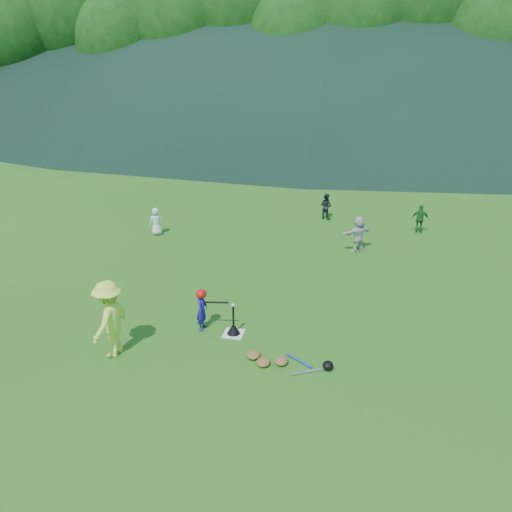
{
  "coord_description": "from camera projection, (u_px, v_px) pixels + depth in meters",
  "views": [
    {
      "loc": [
        2.47,
        -9.44,
        5.92
      ],
      "look_at": [
        0.0,
        2.5,
        0.9
      ],
      "focal_mm": 35.0,
      "sensor_mm": 36.0,
      "label": 1
    }
  ],
  "objects": [
    {
      "name": "fielder_a",
      "position": [
        156.0,
        221.0,
        17.18
      ],
      "size": [
        0.56,
        0.48,
        0.96
      ],
      "primitive_type": "imported",
      "rotation": [
        0.0,
        0.0,
        3.61
      ],
      "color": "silver",
      "rests_on": "ground"
    },
    {
      "name": "fielder_d",
      "position": [
        358.0,
        234.0,
        15.72
      ],
      "size": [
        1.07,
        0.93,
        1.16
      ],
      "primitive_type": "imported",
      "rotation": [
        0.0,
        0.0,
        3.79
      ],
      "color": "silver",
      "rests_on": "ground"
    },
    {
      "name": "batting_tee",
      "position": [
        234.0,
        329.0,
        11.21
      ],
      "size": [
        0.3,
        0.3,
        0.68
      ],
      "color": "black",
      "rests_on": "home_plate"
    },
    {
      "name": "adult_coach",
      "position": [
        110.0,
        319.0,
        10.22
      ],
      "size": [
        0.73,
        1.14,
        1.67
      ],
      "primitive_type": "imported",
      "rotation": [
        0.0,
        0.0,
        -1.68
      ],
      "color": "#D0F848",
      "rests_on": "ground"
    },
    {
      "name": "batter_gear",
      "position": [
        202.0,
        295.0,
        11.15
      ],
      "size": [
        0.73,
        0.26,
        0.33
      ],
      "color": "#BD0E0C",
      "rests_on": "ground"
    },
    {
      "name": "fielder_c",
      "position": [
        420.0,
        219.0,
        17.35
      ],
      "size": [
        0.61,
        0.28,
        1.01
      ],
      "primitive_type": "imported",
      "rotation": [
        0.0,
        0.0,
        3.08
      ],
      "color": "#1E6523",
      "rests_on": "ground"
    },
    {
      "name": "equipment_pile",
      "position": [
        281.0,
        361.0,
        10.17
      ],
      "size": [
        1.8,
        0.75,
        0.19
      ],
      "color": "olive",
      "rests_on": "ground"
    },
    {
      "name": "ground",
      "position": [
        234.0,
        334.0,
        11.26
      ],
      "size": [
        120.0,
        120.0,
        0.0
      ],
      "primitive_type": "plane",
      "color": "#255D15",
      "rests_on": "ground"
    },
    {
      "name": "batter_child",
      "position": [
        202.0,
        310.0,
        11.3
      ],
      "size": [
        0.23,
        0.35,
        0.97
      ],
      "primitive_type": "imported",
      "rotation": [
        0.0,
        0.0,
        1.57
      ],
      "color": "#201595",
      "rests_on": "ground"
    },
    {
      "name": "baseball",
      "position": [
        233.0,
        305.0,
        10.98
      ],
      "size": [
        0.08,
        0.08,
        0.08
      ],
      "primitive_type": "sphere",
      "color": "white",
      "rests_on": "batting_tee"
    },
    {
      "name": "home_plate",
      "position": [
        234.0,
        334.0,
        11.26
      ],
      "size": [
        0.45,
        0.45,
        0.02
      ],
      "primitive_type": "cube",
      "color": "silver",
      "rests_on": "ground"
    },
    {
      "name": "outfield_fence",
      "position": [
        327.0,
        128.0,
        36.35
      ],
      "size": [
        70.07,
        0.08,
        1.33
      ],
      "color": "gray",
      "rests_on": "ground"
    },
    {
      "name": "tree_line",
      "position": [
        340.0,
        19.0,
        38.73
      ],
      "size": [
        70.04,
        11.4,
        14.82
      ],
      "color": "#382314",
      "rests_on": "ground"
    },
    {
      "name": "fielder_b",
      "position": [
        326.0,
        206.0,
        18.84
      ],
      "size": [
        0.59,
        0.54,
        0.98
      ],
      "primitive_type": "imported",
      "rotation": [
        0.0,
        0.0,
        2.68
      ],
      "color": "black",
      "rests_on": "ground"
    }
  ]
}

